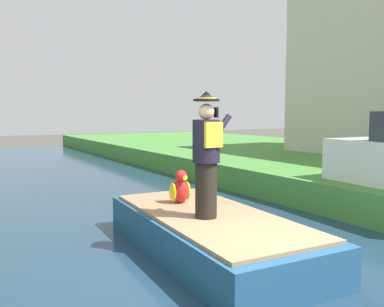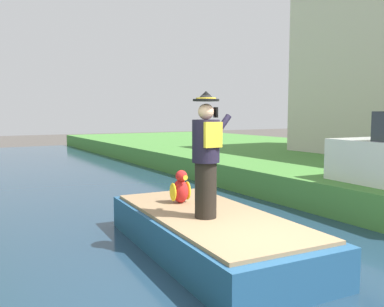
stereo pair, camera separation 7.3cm
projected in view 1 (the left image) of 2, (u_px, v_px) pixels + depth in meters
ground_plane at (272, 293)px, 5.12m from camera, size 80.00×80.00×0.00m
canal_water at (272, 289)px, 5.11m from camera, size 6.41×48.00×0.10m
boat at (209, 233)px, 6.31m from camera, size 2.07×4.31×0.61m
person_pirate at (207, 155)px, 5.94m from camera, size 0.61×0.42×1.85m
parrot_plush at (180, 189)px, 6.98m from camera, size 0.36×0.35×0.57m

